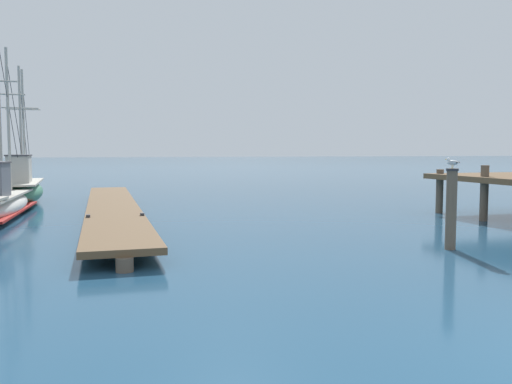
{
  "coord_description": "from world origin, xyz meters",
  "views": [
    {
      "loc": [
        -6.09,
        -3.77,
        2.46
      ],
      "look_at": [
        -2.27,
        9.13,
        1.4
      ],
      "focal_mm": 36.98,
      "sensor_mm": 36.0,
      "label": 1
    }
  ],
  "objects_px": {
    "fishing_boat_2": "(0,201)",
    "mooring_piling": "(451,208)",
    "perched_seagull": "(453,162)",
    "fishing_boat_1": "(22,188)"
  },
  "relations": [
    {
      "from": "perched_seagull",
      "to": "fishing_boat_2",
      "type": "bearing_deg",
      "value": 140.26
    },
    {
      "from": "fishing_boat_2",
      "to": "fishing_boat_1",
      "type": "bearing_deg",
      "value": 89.5
    },
    {
      "from": "fishing_boat_2",
      "to": "mooring_piling",
      "type": "height_order",
      "value": "fishing_boat_2"
    },
    {
      "from": "fishing_boat_2",
      "to": "perched_seagull",
      "type": "xyz_separation_m",
      "value": [
        11.87,
        -9.87,
        1.55
      ]
    },
    {
      "from": "fishing_boat_1",
      "to": "fishing_boat_2",
      "type": "height_order",
      "value": "fishing_boat_2"
    },
    {
      "from": "fishing_boat_2",
      "to": "mooring_piling",
      "type": "xyz_separation_m",
      "value": [
        11.87,
        -9.87,
        0.43
      ]
    },
    {
      "from": "perched_seagull",
      "to": "fishing_boat_1",
      "type": "bearing_deg",
      "value": 127.87
    },
    {
      "from": "fishing_boat_2",
      "to": "perched_seagull",
      "type": "height_order",
      "value": "fishing_boat_2"
    },
    {
      "from": "fishing_boat_2",
      "to": "mooring_piling",
      "type": "bearing_deg",
      "value": -39.73
    },
    {
      "from": "fishing_boat_1",
      "to": "perched_seagull",
      "type": "xyz_separation_m",
      "value": [
        11.83,
        -15.21,
        1.45
      ]
    }
  ]
}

